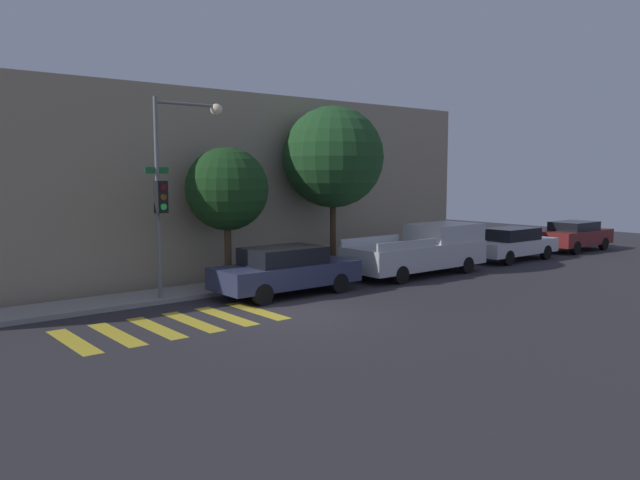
{
  "coord_description": "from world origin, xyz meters",
  "views": [
    {
      "loc": [
        -9.64,
        -13.08,
        3.72
      ],
      "look_at": [
        2.83,
        2.1,
        1.6
      ],
      "focal_mm": 35.0,
      "sensor_mm": 36.0,
      "label": 1
    }
  ],
  "objects_px": {
    "tree_near_corner": "(227,189)",
    "tree_midblock": "(333,157)",
    "sedan_far_end": "(575,235)",
    "sedan_middle": "(511,243)",
    "pickup_truck": "(422,250)",
    "traffic_light_pole": "(173,174)",
    "sedan_near_corner": "(286,270)"
  },
  "relations": [
    {
      "from": "sedan_middle",
      "to": "traffic_light_pole",
      "type": "bearing_deg",
      "value": 175.13
    },
    {
      "from": "sedan_middle",
      "to": "tree_midblock",
      "type": "bearing_deg",
      "value": 167.46
    },
    {
      "from": "traffic_light_pole",
      "to": "sedan_middle",
      "type": "height_order",
      "value": "traffic_light_pole"
    },
    {
      "from": "pickup_truck",
      "to": "tree_midblock",
      "type": "height_order",
      "value": "tree_midblock"
    },
    {
      "from": "traffic_light_pole",
      "to": "pickup_truck",
      "type": "relative_size",
      "value": 1.02
    },
    {
      "from": "traffic_light_pole",
      "to": "tree_midblock",
      "type": "bearing_deg",
      "value": 5.26
    },
    {
      "from": "pickup_truck",
      "to": "sedan_near_corner",
      "type": "bearing_deg",
      "value": 180.0
    },
    {
      "from": "sedan_near_corner",
      "to": "pickup_truck",
      "type": "bearing_deg",
      "value": -0.0
    },
    {
      "from": "sedan_middle",
      "to": "sedan_far_end",
      "type": "bearing_deg",
      "value": 0.0
    },
    {
      "from": "pickup_truck",
      "to": "sedan_far_end",
      "type": "relative_size",
      "value": 1.35
    },
    {
      "from": "sedan_far_end",
      "to": "sedan_middle",
      "type": "bearing_deg",
      "value": -180.0
    },
    {
      "from": "pickup_truck",
      "to": "tree_midblock",
      "type": "distance_m",
      "value": 4.73
    },
    {
      "from": "traffic_light_pole",
      "to": "sedan_middle",
      "type": "bearing_deg",
      "value": -4.87
    },
    {
      "from": "traffic_light_pole",
      "to": "tree_near_corner",
      "type": "distance_m",
      "value": 2.26
    },
    {
      "from": "pickup_truck",
      "to": "traffic_light_pole",
      "type": "bearing_deg",
      "value": 172.17
    },
    {
      "from": "pickup_truck",
      "to": "sedan_middle",
      "type": "distance_m",
      "value": 5.69
    },
    {
      "from": "sedan_far_end",
      "to": "tree_midblock",
      "type": "height_order",
      "value": "tree_midblock"
    },
    {
      "from": "sedan_far_end",
      "to": "tree_near_corner",
      "type": "height_order",
      "value": "tree_near_corner"
    },
    {
      "from": "traffic_light_pole",
      "to": "pickup_truck",
      "type": "height_order",
      "value": "traffic_light_pole"
    },
    {
      "from": "sedan_far_end",
      "to": "tree_near_corner",
      "type": "distance_m",
      "value": 18.31
    },
    {
      "from": "pickup_truck",
      "to": "tree_midblock",
      "type": "bearing_deg",
      "value": 145.57
    },
    {
      "from": "sedan_far_end",
      "to": "tree_midblock",
      "type": "distance_m",
      "value": 14.22
    },
    {
      "from": "traffic_light_pole",
      "to": "tree_midblock",
      "type": "xyz_separation_m",
      "value": [
        6.53,
        0.6,
        0.59
      ]
    },
    {
      "from": "sedan_far_end",
      "to": "tree_near_corner",
      "type": "xyz_separation_m",
      "value": [
        -18.05,
        1.87,
        2.46
      ]
    },
    {
      "from": "sedan_far_end",
      "to": "pickup_truck",
      "type": "bearing_deg",
      "value": -180.0
    },
    {
      "from": "traffic_light_pole",
      "to": "tree_near_corner",
      "type": "bearing_deg",
      "value": 15.77
    },
    {
      "from": "tree_near_corner",
      "to": "tree_midblock",
      "type": "distance_m",
      "value": 4.53
    },
    {
      "from": "pickup_truck",
      "to": "sedan_far_end",
      "type": "distance_m",
      "value": 10.92
    },
    {
      "from": "sedan_near_corner",
      "to": "sedan_far_end",
      "type": "relative_size",
      "value": 1.09
    },
    {
      "from": "pickup_truck",
      "to": "tree_near_corner",
      "type": "relative_size",
      "value": 1.26
    },
    {
      "from": "sedan_far_end",
      "to": "tree_midblock",
      "type": "bearing_deg",
      "value": 172.18
    },
    {
      "from": "tree_midblock",
      "to": "sedan_near_corner",
      "type": "bearing_deg",
      "value": -151.83
    }
  ]
}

